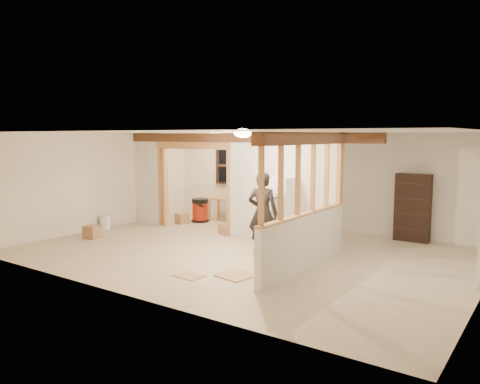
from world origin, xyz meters
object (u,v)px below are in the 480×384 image
Objects in this scene: work_table at (227,209)px; shop_vac at (200,210)px; woman at (263,213)px; bookshelf at (413,208)px; refrigerator at (279,212)px.

shop_vac is (-0.53, -0.57, 0.01)m from work_table.
woman is 1.66× the size of work_table.
woman is 3.72m from bookshelf.
woman is at bearing -85.36° from refrigerator.
bookshelf is at bearing 9.88° from work_table.
refrigerator is at bearing -21.72° from shop_vac.
work_table is at bearing -57.15° from woman.
woman is 1.10× the size of bookshelf.
refrigerator is 1.49× the size of work_table.
bookshelf is at bearing -139.93° from woman.
work_table is (-2.88, 2.70, -0.53)m from woman.
shop_vac is (-3.35, 1.33, -0.44)m from refrigerator.
bookshelf is (5.60, 0.88, 0.45)m from shop_vac.
work_table is at bearing 47.03° from shop_vac.
refrigerator is 0.90× the size of woman.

